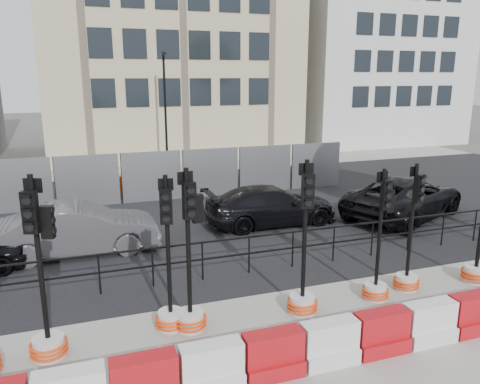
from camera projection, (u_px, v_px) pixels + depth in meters
name	position (u px, v px, depth m)	size (l,w,h in m)	color
ground	(267.00, 294.00, 10.70)	(120.00, 120.00, 0.00)	#51514C
sidewalk_near	(334.00, 369.00, 7.95)	(40.00, 6.00, 0.02)	gray
road	(194.00, 212.00, 17.11)	(40.00, 14.00, 0.03)	black
sidewalk_far	(155.00, 167.00, 25.37)	(40.00, 4.00, 0.02)	gray
building_cream	(165.00, 8.00, 29.31)	(15.00, 10.06, 18.00)	#C2B08E
building_white	(369.00, 31.00, 34.31)	(12.00, 9.06, 16.00)	silver
kerb_railing	(249.00, 248.00, 11.63)	(18.00, 0.04, 1.00)	black
heras_fencing	(178.00, 179.00, 19.51)	(14.33, 1.72, 2.00)	gray
lamp_post_far	(165.00, 109.00, 23.81)	(0.12, 0.56, 6.00)	black
barrier_row	(329.00, 345.00, 8.05)	(15.70, 0.50, 0.80)	red
traffic_signal_b	(46.00, 317.00, 8.10)	(0.66, 0.66, 3.33)	silver
traffic_signal_c	(170.00, 299.00, 9.08)	(0.61, 0.61, 3.11)	silver
traffic_signal_d	(190.00, 294.00, 9.01)	(0.64, 0.64, 3.25)	silver
traffic_signal_e	(303.00, 284.00, 9.68)	(0.65, 0.65, 3.28)	silver
traffic_signal_f	(378.00, 270.00, 10.28)	(0.59, 0.59, 2.98)	silver
traffic_signal_g	(408.00, 265.00, 10.77)	(0.59, 0.59, 3.00)	silver
traffic_signal_h	(478.00, 255.00, 11.15)	(0.66, 0.66, 3.36)	silver
car_b	(79.00, 229.00, 12.98)	(4.36, 1.54, 1.43)	#4B4A4F
car_c	(271.00, 206.00, 15.58)	(4.51, 1.86, 1.30)	black
car_d	(405.00, 197.00, 16.38)	(5.70, 4.32, 1.44)	black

